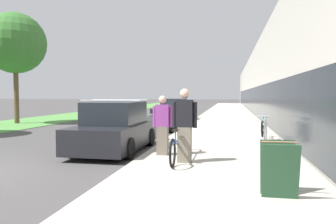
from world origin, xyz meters
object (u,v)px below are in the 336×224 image
object	(u,v)px
bike_rack_hoop	(265,127)
cruiser_bike_nearest	(264,129)
person_bystander	(163,125)
sandwich_board_sign	(279,169)
vintage_roadster_curbside	(160,121)
person_rider	(185,125)
parked_sedan_curbside	(115,129)
street_tree_far	(15,43)
parked_sedan_far	(174,111)
tandem_bicycle	(180,145)

from	to	relation	value
bike_rack_hoop	cruiser_bike_nearest	world-z (taller)	bike_rack_hoop
person_bystander	sandwich_board_sign	bearing A→B (deg)	-51.12
vintage_roadster_curbside	bike_rack_hoop	bearing A→B (deg)	-41.63
person_rider	parked_sedan_curbside	size ratio (longest dim) A/B	0.45
person_rider	street_tree_far	world-z (taller)	street_tree_far
parked_sedan_far	parked_sedan_curbside	bearing A→B (deg)	-89.26
sandwich_board_sign	parked_sedan_far	size ratio (longest dim) A/B	0.21
person_rider	cruiser_bike_nearest	world-z (taller)	person_rider
tandem_bicycle	person_rider	size ratio (longest dim) A/B	1.55
person_bystander	parked_sedan_curbside	xyz separation A→B (m)	(-1.70, 0.94, -0.24)
person_bystander	parked_sedan_curbside	distance (m)	1.96
tandem_bicycle	bike_rack_hoop	size ratio (longest dim) A/B	3.28
person_rider	vintage_roadster_curbside	bearing A→B (deg)	106.49
cruiser_bike_nearest	person_bystander	bearing A→B (deg)	-128.31
parked_sedan_curbside	person_bystander	bearing A→B (deg)	-28.92
tandem_bicycle	street_tree_far	xyz separation A→B (m)	(-11.38, 9.38, 4.33)
sandwich_board_sign	vintage_roadster_curbside	world-z (taller)	vintage_roadster_curbside
parked_sedan_far	tandem_bicycle	bearing A→B (deg)	-79.62
person_rider	sandwich_board_sign	world-z (taller)	person_rider
cruiser_bike_nearest	vintage_roadster_curbside	xyz separation A→B (m)	(-4.69, 3.35, -0.02)
person_bystander	bike_rack_hoop	distance (m)	4.28
tandem_bicycle	cruiser_bike_nearest	world-z (taller)	tandem_bicycle
vintage_roadster_curbside	parked_sedan_curbside	bearing A→B (deg)	-90.44
parked_sedan_curbside	street_tree_far	distance (m)	12.79
parked_sedan_curbside	vintage_roadster_curbside	xyz separation A→B (m)	(0.05, 6.24, -0.24)
person_rider	sandwich_board_sign	bearing A→B (deg)	-51.66
person_bystander	sandwich_board_sign	xyz separation A→B (m)	(2.60, -3.22, -0.36)
person_bystander	cruiser_bike_nearest	xyz separation A→B (m)	(3.03, 3.84, -0.46)
tandem_bicycle	cruiser_bike_nearest	distance (m)	4.98
tandem_bicycle	vintage_roadster_curbside	bearing A→B (deg)	106.02
cruiser_bike_nearest	street_tree_far	xyz separation A→B (m)	(-13.87, 5.06, 4.33)
bike_rack_hoop	street_tree_far	bearing A→B (deg)	157.08
bike_rack_hoop	sandwich_board_sign	xyz separation A→B (m)	(-0.41, -6.26, -0.06)
person_bystander	sandwich_board_sign	distance (m)	4.15
parked_sedan_curbside	parked_sedan_far	xyz separation A→B (m)	(-0.15, 11.68, -0.01)
cruiser_bike_nearest	parked_sedan_far	distance (m)	10.06
parked_sedan_far	vintage_roadster_curbside	bearing A→B (deg)	-87.90
person_rider	parked_sedan_curbside	xyz separation A→B (m)	(-2.43, 1.79, -0.33)
bike_rack_hoop	cruiser_bike_nearest	distance (m)	0.81
bike_rack_hoop	vintage_roadster_curbside	bearing A→B (deg)	138.37
sandwich_board_sign	vintage_roadster_curbside	bearing A→B (deg)	112.24
sandwich_board_sign	parked_sedan_curbside	distance (m)	5.99
bike_rack_hoop	street_tree_far	world-z (taller)	street_tree_far
person_bystander	street_tree_far	distance (m)	14.55
person_bystander	street_tree_far	size ratio (longest dim) A/B	0.24
sandwich_board_sign	parked_sedan_curbside	xyz separation A→B (m)	(-4.30, 4.16, 0.12)
sandwich_board_sign	street_tree_far	bearing A→B (deg)	137.96
tandem_bicycle	vintage_roadster_curbside	xyz separation A→B (m)	(-2.20, 7.67, -0.03)
parked_sedan_far	street_tree_far	world-z (taller)	street_tree_far
vintage_roadster_curbside	cruiser_bike_nearest	bearing A→B (deg)	-35.54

